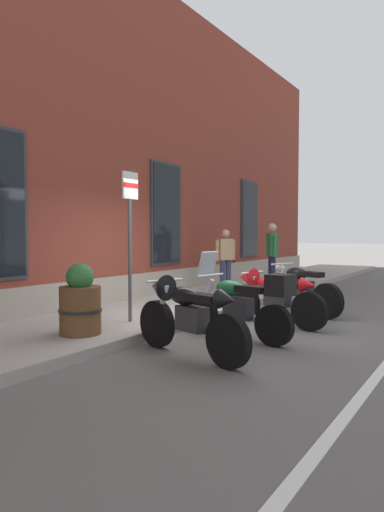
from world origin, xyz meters
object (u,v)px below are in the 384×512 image
barrel_planter (80,304)px  motorcycle_black_sport (186,313)px  parking_sign (130,224)px  pedestrian_tan_coat (226,256)px  motorcycle_black_naked (300,289)px  pedestrian_striped_shirt (272,252)px  motorcycle_green_touring (242,304)px  motorcycle_red_sport (272,294)px

barrel_planter → motorcycle_black_sport: bearing=-79.0°
parking_sign → pedestrian_tan_coat: bearing=9.2°
motorcycle_black_sport → parking_sign: (0.82, 1.64, 1.20)m
motorcycle_black_naked → barrel_planter: 4.59m
motorcycle_black_naked → pedestrian_striped_shirt: 3.14m
motorcycle_black_naked → barrel_planter: bearing=157.1°
motorcycle_green_touring → motorcycle_red_sport: (1.36, 0.10, -0.01)m
motorcycle_black_naked → parking_sign: parking_sign is taller
motorcycle_red_sport → parking_sign: size_ratio=0.80×
motorcycle_black_naked → pedestrian_tan_coat: size_ratio=1.23×
pedestrian_tan_coat → parking_sign: 4.79m
motorcycle_green_touring → motorcycle_red_sport: bearing=4.1°
parking_sign → barrel_planter: 1.63m
motorcycle_black_naked → pedestrian_striped_shirt: pedestrian_striped_shirt is taller
motorcycle_green_touring → barrel_planter: motorcycle_green_touring is taller
motorcycle_red_sport → motorcycle_black_naked: motorcycle_black_naked is taller
motorcycle_green_touring → pedestrian_tan_coat: bearing=31.4°
motorcycle_black_naked → parking_sign: bearing=149.8°
motorcycle_green_touring → parking_sign: size_ratio=0.79×
pedestrian_tan_coat → barrel_planter: (-5.81, -0.77, -0.42)m
motorcycle_black_sport → barrel_planter: 1.66m
motorcycle_green_touring → motorcycle_red_sport: motorcycle_green_touring is taller
motorcycle_red_sport → barrel_planter: barrel_planter is taller
motorcycle_black_sport → parking_sign: size_ratio=0.81×
pedestrian_tan_coat → pedestrian_striped_shirt: 1.31m
parking_sign → motorcycle_red_sport: bearing=-45.5°
motorcycle_red_sport → parking_sign: bearing=134.5°
parking_sign → barrel_planter: size_ratio=2.41×
motorcycle_black_sport → parking_sign: 2.19m
motorcycle_black_sport → pedestrian_striped_shirt: bearing=13.3°
motorcycle_green_touring → motorcycle_black_naked: size_ratio=1.02×
pedestrian_tan_coat → parking_sign: parking_sign is taller
motorcycle_green_touring → pedestrian_striped_shirt: 5.59m
motorcycle_black_naked → barrel_planter: size_ratio=1.86×
pedestrian_striped_shirt → motorcycle_black_naked: bearing=-146.6°
motorcycle_black_naked → motorcycle_red_sport: bearing=178.6°
pedestrian_tan_coat → pedestrian_striped_shirt: pedestrian_striped_shirt is taller
motorcycle_green_touring → barrel_planter: size_ratio=1.89×
pedestrian_striped_shirt → barrel_planter: (-6.79, 0.09, -0.54)m
parking_sign → motorcycle_green_touring: bearing=-78.7°
motorcycle_red_sport → pedestrian_striped_shirt: 4.30m
motorcycle_green_touring → motorcycle_black_naked: 2.72m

